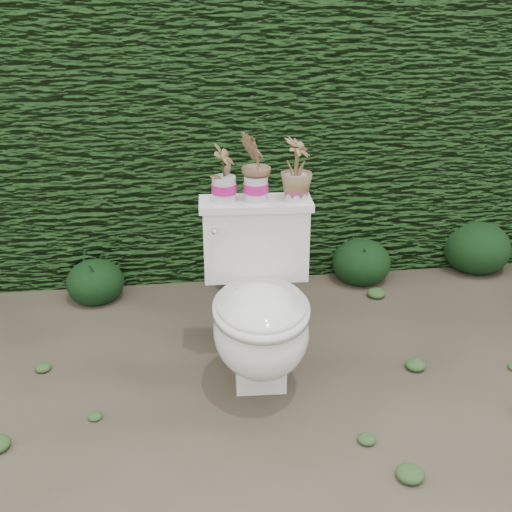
{
  "coord_description": "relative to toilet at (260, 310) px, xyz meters",
  "views": [
    {
      "loc": [
        -0.28,
        -2.33,
        1.72
      ],
      "look_at": [
        0.05,
        0.22,
        0.55
      ],
      "focal_mm": 45.0,
      "sensor_mm": 36.0,
      "label": 1
    }
  ],
  "objects": [
    {
      "name": "liriope_clump_2",
      "position": [
        -0.81,
        0.89,
        -0.23
      ],
      "size": [
        0.32,
        0.32,
        0.26
      ],
      "primitive_type": "ellipsoid",
      "color": "black",
      "rests_on": "ground"
    },
    {
      "name": "potted_plant_right",
      "position": [
        0.19,
        0.23,
        0.55
      ],
      "size": [
        0.19,
        0.19,
        0.26
      ],
      "primitive_type": "imported",
      "rotation": [
        0.0,
        0.0,
        1.18
      ],
      "color": "#256F22",
      "rests_on": "toilet"
    },
    {
      "name": "hedge",
      "position": [
        -0.05,
        1.52,
        0.44
      ],
      "size": [
        8.0,
        1.0,
        1.6
      ],
      "primitive_type": "cube",
      "color": "#214818",
      "rests_on": "ground"
    },
    {
      "name": "liriope_clump_4",
      "position": [
        0.74,
        0.93,
        -0.22
      ],
      "size": [
        0.35,
        0.35,
        0.28
      ],
      "primitive_type": "ellipsoid",
      "color": "black",
      "rests_on": "ground"
    },
    {
      "name": "potted_plant_left",
      "position": [
        -0.13,
        0.25,
        0.54
      ],
      "size": [
        0.13,
        0.15,
        0.24
      ],
      "primitive_type": "imported",
      "rotation": [
        0.0,
        0.0,
        1.09
      ],
      "color": "#256F22",
      "rests_on": "toilet"
    },
    {
      "name": "ground",
      "position": [
        -0.05,
        -0.08,
        -0.36
      ],
      "size": [
        60.0,
        60.0,
        0.0
      ],
      "primitive_type": "plane",
      "color": "brown",
      "rests_on": "ground"
    },
    {
      "name": "toilet",
      "position": [
        0.0,
        0.0,
        0.0
      ],
      "size": [
        0.51,
        0.7,
        0.78
      ],
      "rotation": [
        0.0,
        0.0,
        -0.06
      ],
      "color": "silver",
      "rests_on": "ground"
    },
    {
      "name": "potted_plant_center",
      "position": [
        0.01,
        0.24,
        0.57
      ],
      "size": [
        0.16,
        0.18,
        0.3
      ],
      "primitive_type": "imported",
      "rotation": [
        0.0,
        0.0,
        4.53
      ],
      "color": "#256F22",
      "rests_on": "toilet"
    },
    {
      "name": "liriope_clump_5",
      "position": [
        1.49,
        1.0,
        -0.19
      ],
      "size": [
        0.41,
        0.41,
        0.33
      ],
      "primitive_type": "ellipsoid",
      "color": "black",
      "rests_on": "ground"
    },
    {
      "name": "liriope_clump_3",
      "position": [
        0.04,
        0.96,
        -0.22
      ],
      "size": [
        0.34,
        0.34,
        0.27
      ],
      "primitive_type": "ellipsoid",
      "color": "black",
      "rests_on": "ground"
    }
  ]
}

